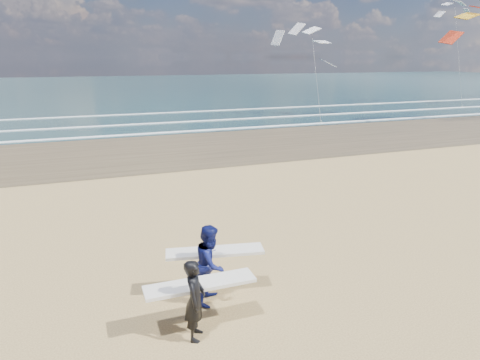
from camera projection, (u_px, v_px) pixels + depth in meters
name	position (u px, v px, depth m)	size (l,w,h in m)	color
wet_sand_strip	(406.00, 130.00, 31.77)	(220.00, 12.00, 0.01)	#4B3F28
ocean	(205.00, 86.00, 80.39)	(220.00, 100.00, 0.02)	#1B393C
foam_breakers	(332.00, 113.00, 40.85)	(220.00, 11.70, 0.05)	white
surfer_near	(196.00, 297.00, 8.11)	(2.20, 0.96, 1.62)	black
surfer_far	(211.00, 263.00, 9.33)	(2.26, 1.37, 1.77)	#0E1450
kite_1	(314.00, 58.00, 37.13)	(6.65, 4.83, 8.78)	slate
kite_5	(458.00, 46.00, 47.05)	(4.75, 4.62, 12.23)	slate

